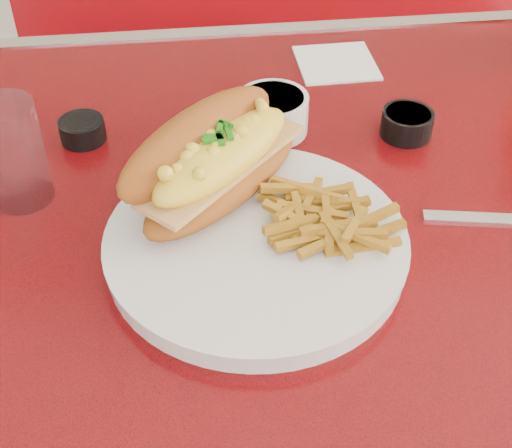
{
  "coord_description": "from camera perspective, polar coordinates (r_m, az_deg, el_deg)",
  "views": [
    {
      "loc": [
        -0.23,
        -0.61,
        1.28
      ],
      "look_at": [
        -0.17,
        -0.09,
        0.81
      ],
      "focal_mm": 50.0,
      "sensor_mm": 36.0,
      "label": 1
    }
  ],
  "objects": [
    {
      "name": "gravy_ramekin",
      "position": [
        0.89,
        1.36,
        8.91
      ],
      "size": [
        0.1,
        0.1,
        0.05
      ],
      "rotation": [
        0.0,
        0.0,
        0.21
      ],
      "color": "silver",
      "rests_on": "diner_table"
    },
    {
      "name": "sauce_cup_right",
      "position": [
        0.91,
        11.98,
        7.95
      ],
      "size": [
        0.07,
        0.07,
        0.03
      ],
      "rotation": [
        0.0,
        0.0,
        0.15
      ],
      "color": "black",
      "rests_on": "diner_table"
    },
    {
      "name": "fork",
      "position": [
        0.77,
        4.51,
        2.19
      ],
      "size": [
        0.04,
        0.16,
        0.0
      ],
      "rotation": [
        0.0,
        0.0,
        1.42
      ],
      "color": "silver",
      "rests_on": "dinner_plate"
    },
    {
      "name": "mac_hoagie",
      "position": [
        0.75,
        -3.38,
        5.27
      ],
      "size": [
        0.24,
        0.25,
        0.1
      ],
      "rotation": [
        0.0,
        0.0,
        0.8
      ],
      "color": "#A05319",
      "rests_on": "dinner_plate"
    },
    {
      "name": "sauce_cup_left",
      "position": [
        0.91,
        -13.74,
        7.38
      ],
      "size": [
        0.07,
        0.07,
        0.03
      ],
      "rotation": [
        0.0,
        0.0,
        -0.42
      ],
      "color": "black",
      "rests_on": "diner_table"
    },
    {
      "name": "booth_bench_far",
      "position": [
        1.75,
        2.03,
        7.22
      ],
      "size": [
        1.2,
        0.51,
        0.9
      ],
      "color": "maroon",
      "rests_on": "ground"
    },
    {
      "name": "water_tumbler",
      "position": [
        0.81,
        -18.89,
        5.37
      ],
      "size": [
        0.09,
        0.09,
        0.12
      ],
      "primitive_type": "cylinder",
      "rotation": [
        0.0,
        0.0,
        -0.38
      ],
      "color": "silver",
      "rests_on": "diner_table"
    },
    {
      "name": "fries_pile",
      "position": [
        0.73,
        5.81,
        0.8
      ],
      "size": [
        0.13,
        0.12,
        0.03
      ],
      "primitive_type": null,
      "rotation": [
        0.0,
        0.0,
        -0.16
      ],
      "color": "#BC8420",
      "rests_on": "dinner_plate"
    },
    {
      "name": "diner_table",
      "position": [
        0.94,
        9.68,
        -4.64
      ],
      "size": [
        1.23,
        0.83,
        0.77
      ],
      "color": "#B80B11",
      "rests_on": "ground"
    },
    {
      "name": "paper_napkin",
      "position": [
        1.05,
        6.43,
        12.69
      ],
      "size": [
        0.11,
        0.11,
        0.0
      ],
      "primitive_type": "cube",
      "rotation": [
        0.0,
        0.0,
        0.02
      ],
      "color": "white",
      "rests_on": "diner_table"
    },
    {
      "name": "dinner_plate",
      "position": [
        0.72,
        -0.0,
        -1.63
      ],
      "size": [
        0.35,
        0.35,
        0.02
      ],
      "rotation": [
        0.0,
        0.0,
        -0.16
      ],
      "color": "silver",
      "rests_on": "diner_table"
    }
  ]
}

